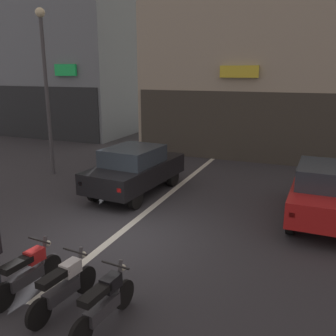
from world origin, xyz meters
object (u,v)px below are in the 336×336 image
Objects in this scene: car_grey_down_street at (265,132)px; car_red_parked_kerbside at (326,191)px; motorcycle_black_row_centre at (104,302)px; motorcycle_white_row_left_mid at (64,285)px; motorcycle_red_row_leftmost at (28,272)px; car_black_crossing_near at (135,169)px; street_lamp at (45,76)px.

car_red_parked_kerbside is at bearing -72.63° from car_grey_down_street.
motorcycle_white_row_left_mid is at bearing 171.48° from motorcycle_black_row_centre.
motorcycle_red_row_leftmost is 1.84m from motorcycle_black_row_centre.
car_red_parked_kerbside is (5.99, -0.14, 0.00)m from car_black_crossing_near.
street_lamp is 3.81× the size of motorcycle_red_row_leftmost.
car_grey_down_street is (2.99, 9.46, 0.00)m from car_black_crossing_near.
car_black_crossing_near and car_grey_down_street have the same top height.
motorcycle_black_row_centre is at bearing -8.52° from motorcycle_white_row_left_mid.
street_lamp is (-10.29, 1.10, 3.02)m from car_red_parked_kerbside.
car_black_crossing_near is at bearing 97.85° from motorcycle_red_row_leftmost.
car_grey_down_street reaches higher than motorcycle_black_row_centre.
street_lamp is 3.81× the size of motorcycle_black_row_centre.
motorcycle_white_row_left_mid is at bearing -49.60° from street_lamp.
motorcycle_black_row_centre is at bearing -91.23° from car_grey_down_street.
street_lamp reaches higher than car_grey_down_street.
motorcycle_black_row_centre is (-3.34, -6.13, -0.43)m from car_red_parked_kerbside.
motorcycle_white_row_left_mid is 1.00× the size of motorcycle_black_row_centre.
motorcycle_black_row_centre is at bearing -67.09° from car_black_crossing_near.
street_lamp is at bearing 133.86° from motorcycle_black_row_centre.
car_red_parked_kerbside is at bearing 54.64° from motorcycle_white_row_left_mid.
motorcycle_white_row_left_mid is at bearing -74.16° from car_black_crossing_near.
car_black_crossing_near is 2.53× the size of motorcycle_black_row_centre.
car_grey_down_street is at bearing 88.77° from motorcycle_black_row_centre.
car_red_parked_kerbside is 10.78m from street_lamp.
car_black_crossing_near is at bearing 112.91° from motorcycle_black_row_centre.
car_black_crossing_near is 0.99× the size of car_grey_down_street.
motorcycle_white_row_left_mid is (1.74, -6.14, -0.43)m from car_black_crossing_near.
motorcycle_white_row_left_mid is (-1.25, -15.59, -0.43)m from car_grey_down_street.
car_red_parked_kerbside is 7.84m from motorcycle_red_row_leftmost.
car_grey_down_street reaches higher than motorcycle_red_row_leftmost.
motorcycle_red_row_leftmost is (-2.16, -15.48, -0.43)m from car_grey_down_street.
motorcycle_red_row_leftmost is at bearing -82.15° from car_black_crossing_near.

